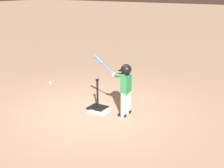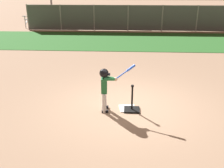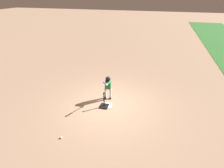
# 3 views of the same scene
# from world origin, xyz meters

# --- Properties ---
(ground_plane) EXTENTS (90.00, 90.00, 0.00)m
(ground_plane) POSITION_xyz_m (0.00, 0.00, 0.00)
(ground_plane) COLOR #93755B
(home_plate) EXTENTS (0.50, 0.50, 0.02)m
(home_plate) POSITION_xyz_m (-0.01, -0.13, 0.01)
(home_plate) COLOR white
(home_plate) RESTS_ON ground_plane
(batting_tee) EXTENTS (0.42, 0.38, 0.74)m
(batting_tee) POSITION_xyz_m (0.11, -0.23, 0.11)
(batting_tee) COLOR black
(batting_tee) RESTS_ON ground_plane
(batter_child) EXTENTS (0.94, 0.38, 1.32)m
(batter_child) POSITION_xyz_m (-0.61, -0.26, 0.76)
(batter_child) COLOR silver
(batter_child) RESTS_ON ground_plane
(baseball) EXTENTS (0.07, 0.07, 0.07)m
(baseball) POSITION_xyz_m (2.45, -1.13, 0.04)
(baseball) COLOR white
(baseball) RESTS_ON ground_plane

